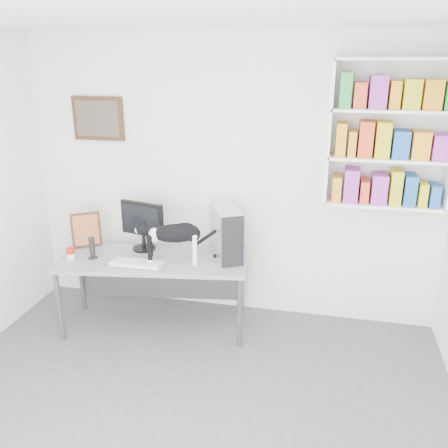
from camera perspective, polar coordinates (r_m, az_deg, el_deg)
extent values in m
cube|color=white|center=(2.51, -9.57, 24.56)|extent=(4.00, 4.00, 0.01)
cube|color=silver|center=(4.56, 0.68, 5.31)|extent=(4.00, 0.01, 2.70)
cube|color=white|center=(4.25, 19.39, 10.09)|extent=(1.03, 0.28, 1.24)
cube|color=#432A15|center=(4.86, -14.90, 12.17)|extent=(0.52, 0.04, 0.42)
cube|color=gray|center=(4.57, -8.33, -8.19)|extent=(1.80, 0.92, 0.72)
cube|color=black|center=(4.54, -9.72, -0.17)|extent=(0.49, 0.32, 0.48)
cube|color=silver|center=(4.29, -10.40, -4.65)|extent=(0.46, 0.18, 0.04)
cube|color=#B3B3B8|center=(4.30, 0.27, -1.07)|extent=(0.40, 0.52, 0.47)
cylinder|color=black|center=(4.49, -15.60, -2.72)|extent=(0.12, 0.12, 0.21)
cube|color=#432A15|center=(4.77, -16.27, -0.59)|extent=(0.29, 0.24, 0.35)
cylinder|color=#AD1D0E|center=(4.54, -17.98, -3.39)|extent=(0.10, 0.10, 0.11)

